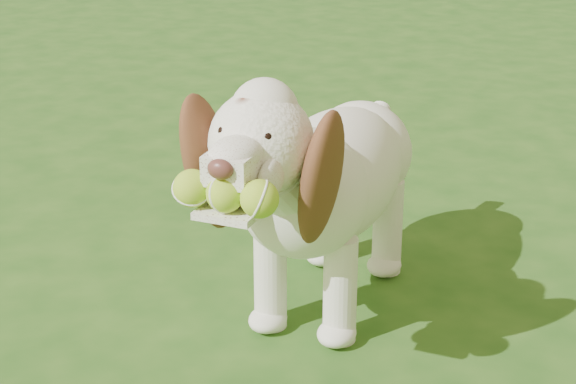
% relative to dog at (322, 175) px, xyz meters
% --- Properties ---
extents(ground, '(80.00, 80.00, 0.00)m').
position_rel_dog_xyz_m(ground, '(-0.59, -0.26, -0.45)').
color(ground, '#224F16').
rests_on(ground, ground).
extents(dog, '(0.46, 1.31, 0.85)m').
position_rel_dog_xyz_m(dog, '(0.00, 0.00, 0.00)').
color(dog, white).
rests_on(dog, ground).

